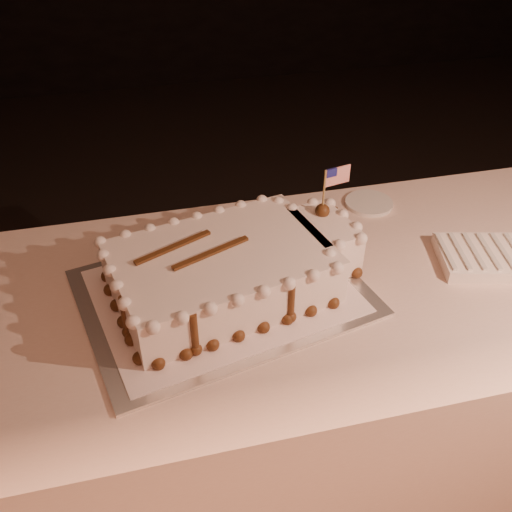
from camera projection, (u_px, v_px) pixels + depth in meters
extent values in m
cube|color=beige|center=(354.00, 377.00, 1.61)|extent=(2.40, 0.80, 0.75)
cube|color=silver|center=(223.00, 292.00, 1.33)|extent=(0.72, 0.60, 0.01)
cube|color=white|center=(223.00, 291.00, 1.32)|extent=(0.64, 0.54, 0.00)
cube|color=white|center=(222.00, 272.00, 1.29)|extent=(0.53, 0.41, 0.11)
cube|color=white|center=(324.00, 241.00, 1.38)|extent=(0.15, 0.20, 0.11)
sphere|color=#573115|center=(158.00, 363.00, 1.13)|extent=(0.03, 0.03, 0.03)
sphere|color=#573115|center=(186.00, 354.00, 1.15)|extent=(0.03, 0.03, 0.03)
sphere|color=#573115|center=(213.00, 345.00, 1.17)|extent=(0.03, 0.03, 0.03)
sphere|color=#573115|center=(238.00, 336.00, 1.19)|extent=(0.03, 0.03, 0.03)
sphere|color=#573115|center=(263.00, 327.00, 1.21)|extent=(0.03, 0.03, 0.03)
sphere|color=#573115|center=(287.00, 319.00, 1.23)|extent=(0.03, 0.03, 0.03)
sphere|color=#573115|center=(311.00, 311.00, 1.25)|extent=(0.03, 0.03, 0.03)
sphere|color=#573115|center=(333.00, 303.00, 1.27)|extent=(0.03, 0.03, 0.03)
sphere|color=#573115|center=(326.00, 289.00, 1.31)|extent=(0.03, 0.03, 0.03)
sphere|color=#573115|center=(336.00, 279.00, 1.34)|extent=(0.03, 0.03, 0.03)
sphere|color=#573115|center=(357.00, 272.00, 1.36)|extent=(0.03, 0.03, 0.03)
sphere|color=#573115|center=(352.00, 261.00, 1.40)|extent=(0.03, 0.03, 0.03)
sphere|color=#573115|center=(339.00, 248.00, 1.44)|extent=(0.03, 0.03, 0.03)
sphere|color=#573115|center=(327.00, 236.00, 1.48)|extent=(0.03, 0.03, 0.03)
sphere|color=#573115|center=(310.00, 236.00, 1.48)|extent=(0.03, 0.03, 0.03)
sphere|color=#573115|center=(291.00, 242.00, 1.46)|extent=(0.03, 0.03, 0.03)
sphere|color=#573115|center=(277.00, 235.00, 1.49)|extent=(0.03, 0.03, 0.03)
sphere|color=#573115|center=(262.00, 233.00, 1.49)|extent=(0.03, 0.03, 0.03)
sphere|color=#573115|center=(241.00, 239.00, 1.47)|extent=(0.03, 0.03, 0.03)
sphere|color=#573115|center=(221.00, 244.00, 1.45)|extent=(0.03, 0.03, 0.03)
sphere|color=#573115|center=(199.00, 250.00, 1.43)|extent=(0.03, 0.03, 0.03)
sphere|color=#573115|center=(177.00, 257.00, 1.41)|extent=(0.03, 0.03, 0.03)
sphere|color=#573115|center=(155.00, 263.00, 1.39)|extent=(0.03, 0.03, 0.03)
sphere|color=#573115|center=(131.00, 270.00, 1.37)|extent=(0.03, 0.03, 0.03)
sphere|color=#573115|center=(107.00, 276.00, 1.35)|extent=(0.03, 0.03, 0.03)
sphere|color=#573115|center=(110.00, 290.00, 1.31)|extent=(0.03, 0.03, 0.03)
sphere|color=#573115|center=(117.00, 305.00, 1.27)|extent=(0.03, 0.03, 0.03)
sphere|color=#573115|center=(124.00, 322.00, 1.23)|extent=(0.03, 0.03, 0.03)
sphere|color=#573115|center=(131.00, 339.00, 1.18)|extent=(0.03, 0.03, 0.03)
sphere|color=#573115|center=(140.00, 358.00, 1.14)|extent=(0.03, 0.03, 0.03)
sphere|color=white|center=(153.00, 327.00, 1.07)|extent=(0.03, 0.03, 0.03)
sphere|color=white|center=(182.00, 318.00, 1.09)|extent=(0.03, 0.03, 0.03)
sphere|color=white|center=(210.00, 309.00, 1.11)|extent=(0.03, 0.03, 0.03)
sphere|color=white|center=(237.00, 300.00, 1.13)|extent=(0.03, 0.03, 0.03)
sphere|color=white|center=(264.00, 292.00, 1.15)|extent=(0.03, 0.03, 0.03)
sphere|color=white|center=(289.00, 284.00, 1.17)|extent=(0.03, 0.03, 0.03)
sphere|color=white|center=(313.00, 276.00, 1.19)|extent=(0.03, 0.03, 0.03)
sphere|color=white|center=(337.00, 268.00, 1.21)|extent=(0.03, 0.03, 0.03)
sphere|color=white|center=(330.00, 255.00, 1.25)|extent=(0.03, 0.03, 0.03)
sphere|color=white|center=(340.00, 245.00, 1.28)|extent=(0.03, 0.03, 0.03)
sphere|color=white|center=(361.00, 239.00, 1.30)|extent=(0.03, 0.03, 0.03)
sphere|color=white|center=(356.00, 227.00, 1.34)|extent=(0.03, 0.03, 0.03)
sphere|color=white|center=(343.00, 215.00, 1.38)|extent=(0.03, 0.03, 0.03)
sphere|color=white|center=(330.00, 204.00, 1.42)|extent=(0.03, 0.03, 0.03)
sphere|color=white|center=(313.00, 203.00, 1.42)|extent=(0.03, 0.03, 0.03)
sphere|color=white|center=(292.00, 209.00, 1.40)|extent=(0.03, 0.03, 0.03)
sphere|color=white|center=(278.00, 202.00, 1.43)|extent=(0.03, 0.03, 0.03)
sphere|color=white|center=(262.00, 201.00, 1.43)|extent=(0.03, 0.03, 0.03)
sphere|color=white|center=(241.00, 206.00, 1.41)|extent=(0.03, 0.03, 0.03)
sphere|color=white|center=(219.00, 212.00, 1.39)|extent=(0.03, 0.03, 0.03)
sphere|color=white|center=(197.00, 217.00, 1.37)|extent=(0.03, 0.03, 0.03)
sphere|color=white|center=(174.00, 223.00, 1.35)|extent=(0.03, 0.03, 0.03)
sphere|color=white|center=(150.00, 230.00, 1.33)|extent=(0.03, 0.03, 0.03)
sphere|color=white|center=(125.00, 236.00, 1.31)|extent=(0.03, 0.03, 0.03)
sphere|color=white|center=(100.00, 242.00, 1.29)|extent=(0.03, 0.03, 0.03)
sphere|color=white|center=(103.00, 256.00, 1.25)|extent=(0.03, 0.03, 0.03)
sphere|color=white|center=(110.00, 271.00, 1.21)|extent=(0.03, 0.03, 0.03)
sphere|color=white|center=(117.00, 287.00, 1.17)|extent=(0.03, 0.03, 0.03)
sphere|color=white|center=(125.00, 304.00, 1.12)|extent=(0.03, 0.03, 0.03)
sphere|color=white|center=(133.00, 322.00, 1.08)|extent=(0.03, 0.03, 0.03)
cylinder|color=#573115|center=(194.00, 334.00, 1.13)|extent=(0.02, 0.02, 0.10)
sphere|color=#573115|center=(196.00, 349.00, 1.16)|extent=(0.03, 0.03, 0.03)
cylinder|color=#573115|center=(291.00, 301.00, 1.21)|extent=(0.02, 0.02, 0.10)
sphere|color=#573115|center=(290.00, 317.00, 1.23)|extent=(0.03, 0.03, 0.03)
cylinder|color=#573115|center=(335.00, 264.00, 1.31)|extent=(0.02, 0.02, 0.10)
sphere|color=#573115|center=(333.00, 279.00, 1.34)|extent=(0.03, 0.03, 0.03)
cylinder|color=#573115|center=(333.00, 225.00, 1.44)|extent=(0.02, 0.02, 0.10)
sphere|color=#573115|center=(332.00, 240.00, 1.46)|extent=(0.03, 0.03, 0.03)
cylinder|color=#573115|center=(274.00, 215.00, 1.47)|extent=(0.02, 0.02, 0.10)
sphere|color=#573115|center=(274.00, 230.00, 1.50)|extent=(0.03, 0.03, 0.03)
cylinder|color=#573115|center=(195.00, 236.00, 1.40)|extent=(0.02, 0.02, 0.10)
sphere|color=#573115|center=(196.00, 250.00, 1.43)|extent=(0.03, 0.03, 0.03)
cylinder|color=#573115|center=(107.00, 260.00, 1.32)|extent=(0.02, 0.02, 0.10)
sphere|color=#573115|center=(110.00, 275.00, 1.35)|extent=(0.03, 0.03, 0.03)
cylinder|color=#573115|center=(125.00, 316.00, 1.17)|extent=(0.02, 0.02, 0.10)
sphere|color=#573115|center=(128.00, 332.00, 1.20)|extent=(0.03, 0.03, 0.03)
cube|color=#573115|center=(173.00, 247.00, 1.26)|extent=(0.18, 0.09, 0.01)
cube|color=#573115|center=(211.00, 253.00, 1.24)|extent=(0.18, 0.09, 0.01)
sphere|color=#573115|center=(322.00, 211.00, 1.37)|extent=(0.04, 0.04, 0.04)
cylinder|color=#A38046|center=(324.00, 196.00, 1.35)|extent=(0.00, 0.00, 0.13)
cube|color=red|center=(338.00, 176.00, 1.33)|extent=(0.06, 0.02, 0.04)
cube|color=navy|center=(332.00, 173.00, 1.32)|extent=(0.03, 0.01, 0.02)
cube|color=white|center=(487.00, 257.00, 1.41)|extent=(0.27, 0.22, 0.03)
cube|color=silver|center=(446.00, 251.00, 1.40)|extent=(0.04, 0.15, 0.01)
cube|color=silver|center=(460.00, 251.00, 1.40)|extent=(0.04, 0.15, 0.01)
cube|color=silver|center=(474.00, 251.00, 1.40)|extent=(0.04, 0.15, 0.01)
cube|color=silver|center=(489.00, 251.00, 1.40)|extent=(0.04, 0.15, 0.01)
cube|color=silver|center=(503.00, 251.00, 1.40)|extent=(0.04, 0.15, 0.01)
cylinder|color=silver|center=(369.00, 203.00, 1.63)|extent=(0.14, 0.14, 0.01)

